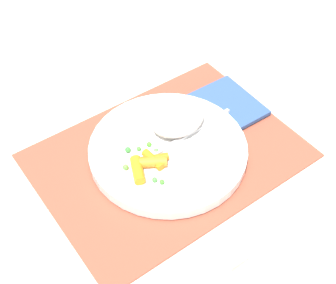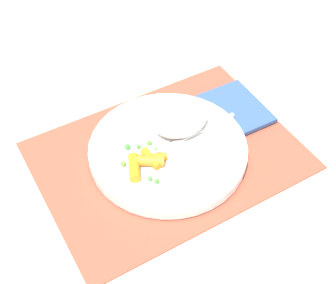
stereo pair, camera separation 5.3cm
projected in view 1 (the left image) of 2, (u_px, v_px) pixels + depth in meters
The scene contains 9 objects.
ground_plane at pixel (168, 156), 0.80m from camera, with size 2.40×2.40×0.00m, color beige.
placemat at pixel (168, 155), 0.79m from camera, with size 0.42×0.31×0.01m, color #9E4733.
plate at pixel (168, 150), 0.78m from camera, with size 0.26×0.26×0.02m, color white.
rice_mound at pixel (178, 119), 0.79m from camera, with size 0.09×0.07×0.04m, color beige.
carrot_portion at pixel (148, 164), 0.74m from camera, with size 0.08×0.05×0.02m.
pea_scatter at pixel (142, 159), 0.75m from camera, with size 0.07×0.09×0.01m.
fork at pixel (177, 140), 0.78m from camera, with size 0.19×0.02×0.01m.
wine_glass at pixel (249, 277), 0.53m from camera, with size 0.07×0.07×0.16m.
napkin at pixel (228, 105), 0.87m from camera, with size 0.10×0.12×0.01m, color #33518C.
Camera 1 is at (0.31, 0.42, 0.60)m, focal length 50.96 mm.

